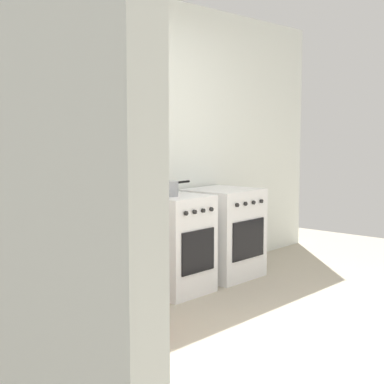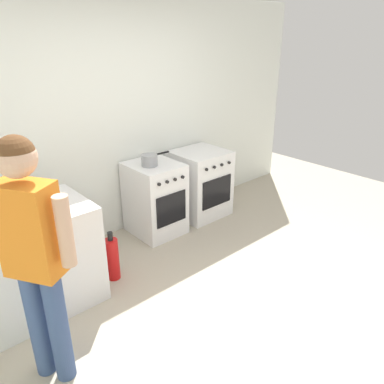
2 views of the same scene
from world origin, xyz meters
name	(u,v)px [view 1 (image 1 of 2)]	position (x,y,z in m)	size (l,w,h in m)	color
ground_plane	(310,346)	(0.00, 0.00, 0.00)	(8.00, 8.00, 0.00)	#ADA38E
back_wall	(111,143)	(0.00, 1.95, 1.30)	(6.00, 0.10, 2.60)	silver
counter_unit	(26,288)	(-1.35, 1.20, 0.45)	(1.30, 0.70, 0.90)	silver
oven_left	(172,244)	(0.35, 1.58, 0.43)	(0.54, 0.62, 0.85)	white
oven_right	(223,233)	(1.07, 1.58, 0.43)	(0.63, 0.62, 0.85)	white
pot	(168,189)	(0.28, 1.55, 0.91)	(0.36, 0.18, 0.13)	gray
knife_carving	(20,222)	(-1.53, 0.96, 0.90)	(0.33, 0.10, 0.01)	silver
person	(104,206)	(-1.40, 0.40, 1.03)	(0.35, 0.50, 1.71)	#384C7A
fire_extinguisher	(137,299)	(-0.52, 1.10, 0.22)	(0.13, 0.13, 0.50)	red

